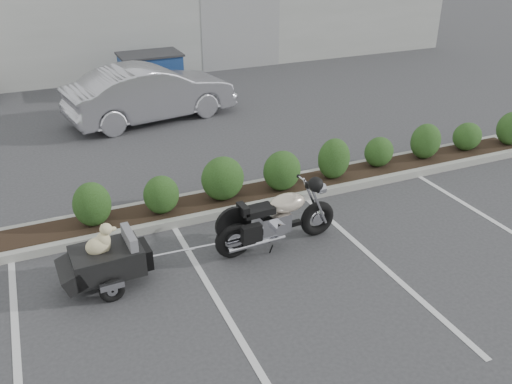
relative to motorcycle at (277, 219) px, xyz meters
name	(u,v)px	position (x,y,z in m)	size (l,w,h in m)	color
ground	(294,259)	(0.08, -0.47, -0.51)	(90.00, 90.00, 0.00)	#38383A
planter_kerb	(288,189)	(1.08, 1.73, -0.43)	(12.00, 1.00, 0.15)	#9E9E93
building	(102,0)	(0.08, 16.53, 1.49)	(26.00, 10.00, 4.00)	#9EA099
motorcycle	(277,219)	(0.00, 0.00, 0.00)	(2.22, 0.75, 1.28)	black
pet_trailer	(106,260)	(-2.78, 0.02, -0.06)	(1.77, 0.99, 1.06)	black
sedan	(151,93)	(-0.33, 7.20, 0.24)	(1.58, 4.52, 1.49)	silver
dumpster	(151,73)	(0.28, 9.72, 0.12)	(1.91, 1.32, 1.24)	navy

